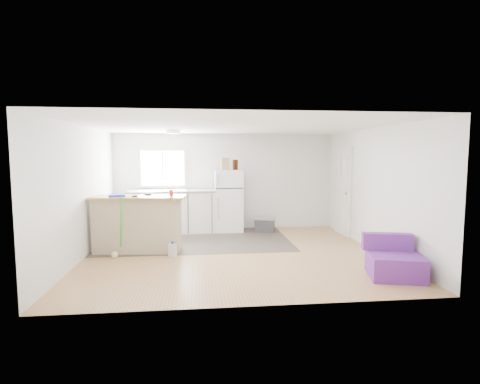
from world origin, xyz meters
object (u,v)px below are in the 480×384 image
(cooler, at_px, (265,224))
(refrigerator, at_px, (228,201))
(blue_tray, at_px, (117,196))
(purple_seat, at_px, (394,262))
(cleaner_jug, at_px, (173,250))
(kitchen_cabinets, at_px, (177,211))
(peninsula, at_px, (138,223))
(bottle_right, at_px, (237,165))
(cardboard_box, at_px, (225,164))
(red_cup, at_px, (171,193))
(bottle_left, at_px, (234,165))
(mop, at_px, (117,245))

(cooler, bearing_deg, refrigerator, -175.06)
(blue_tray, bearing_deg, purple_seat, -23.23)
(cleaner_jug, bearing_deg, kitchen_cabinets, 114.82)
(cleaner_jug, bearing_deg, peninsula, 168.16)
(blue_tray, bearing_deg, bottle_right, 35.68)
(blue_tray, height_order, cardboard_box, cardboard_box)
(red_cup, bearing_deg, bottle_left, 50.78)
(red_cup, bearing_deg, peninsula, 179.15)
(peninsula, height_order, purple_seat, peninsula)
(peninsula, xyz_separation_m, bottle_right, (2.10, 1.72, 1.09))
(kitchen_cabinets, xyz_separation_m, bottle_left, (1.39, -0.05, 1.11))
(cleaner_jug, bearing_deg, mop, -160.61)
(kitchen_cabinets, height_order, bottle_right, bottle_right)
(cardboard_box, height_order, bottle_left, cardboard_box)
(red_cup, bearing_deg, blue_tray, -177.75)
(refrigerator, height_order, blue_tray, refrigerator)
(refrigerator, height_order, red_cup, refrigerator)
(mop, bearing_deg, refrigerator, 22.73)
(peninsula, distance_m, cleaner_jug, 0.95)
(peninsula, xyz_separation_m, cardboard_box, (1.81, 1.69, 1.11))
(kitchen_cabinets, bearing_deg, cardboard_box, -7.59)
(cleaner_jug, relative_size, bottle_right, 1.16)
(cooler, xyz_separation_m, blue_tray, (-3.14, -1.62, 0.91))
(purple_seat, relative_size, red_cup, 7.67)
(peninsula, xyz_separation_m, blue_tray, (-0.37, -0.05, 0.55))
(peninsula, relative_size, bottle_right, 7.27)
(bottle_right, bearing_deg, mop, -138.53)
(cooler, bearing_deg, red_cup, -125.83)
(cleaner_jug, bearing_deg, cardboard_box, 86.31)
(cooler, relative_size, red_cup, 4.67)
(purple_seat, height_order, blue_tray, blue_tray)
(cleaner_jug, relative_size, mop, 0.25)
(cooler, bearing_deg, mop, -129.74)
(cleaner_jug, distance_m, blue_tray, 1.50)
(cleaner_jug, bearing_deg, bottle_left, 81.97)
(refrigerator, height_order, cardboard_box, cardboard_box)
(refrigerator, distance_m, cleaner_jug, 2.64)
(cardboard_box, xyz_separation_m, bottle_right, (0.28, 0.03, -0.02))
(cooler, xyz_separation_m, purple_seat, (1.39, -3.57, 0.04))
(mop, xyz_separation_m, red_cup, (0.97, 0.41, 0.91))
(kitchen_cabinets, relative_size, bottle_left, 9.43)
(refrigerator, height_order, bottle_right, bottle_right)
(refrigerator, relative_size, bottle_left, 6.05)
(refrigerator, bearing_deg, purple_seat, -60.02)
(mop, height_order, bottle_right, bottle_right)
(cooler, bearing_deg, purple_seat, -51.17)
(cardboard_box, bearing_deg, blue_tray, -141.48)
(purple_seat, distance_m, cardboard_box, 4.59)
(peninsula, distance_m, red_cup, 0.88)
(kitchen_cabinets, relative_size, red_cup, 19.65)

